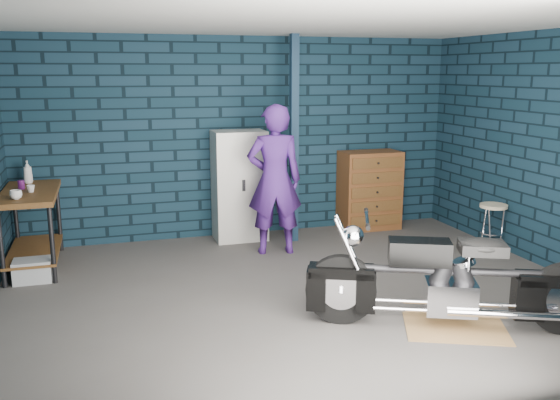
# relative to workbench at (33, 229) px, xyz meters

# --- Properties ---
(ground) EXTENTS (6.00, 6.00, 0.00)m
(ground) POSITION_rel_workbench_xyz_m (2.68, -1.75, -0.46)
(ground) COLOR #454240
(ground) RESTS_ON ground
(room_walls) EXTENTS (6.02, 5.01, 2.71)m
(room_walls) POSITION_rel_workbench_xyz_m (2.68, -1.20, 1.45)
(room_walls) COLOR #0E232F
(room_walls) RESTS_ON ground
(support_post) EXTENTS (0.10, 0.10, 2.70)m
(support_post) POSITION_rel_workbench_xyz_m (3.23, 0.20, 0.90)
(support_post) COLOR #12263A
(support_post) RESTS_ON ground
(workbench) EXTENTS (0.60, 1.40, 0.91)m
(workbench) POSITION_rel_workbench_xyz_m (0.00, 0.00, 0.00)
(workbench) COLOR brown
(workbench) RESTS_ON ground
(drip_mat) EXTENTS (1.07, 0.96, 0.01)m
(drip_mat) POSITION_rel_workbench_xyz_m (3.74, -2.88, -0.45)
(drip_mat) COLOR brown
(drip_mat) RESTS_ON ground
(motorcycle) EXTENTS (2.33, 1.48, 1.00)m
(motorcycle) POSITION_rel_workbench_xyz_m (3.74, -2.88, 0.05)
(motorcycle) COLOR black
(motorcycle) RESTS_ON ground
(person) EXTENTS (0.74, 0.54, 1.86)m
(person) POSITION_rel_workbench_xyz_m (2.83, -0.25, 0.47)
(person) COLOR #471F77
(person) RESTS_ON ground
(storage_bin) EXTENTS (0.39, 0.28, 0.24)m
(storage_bin) POSITION_rel_workbench_xyz_m (0.02, -0.50, -0.33)
(storage_bin) COLOR #96999E
(storage_bin) RESTS_ON ground
(locker) EXTENTS (0.69, 0.49, 1.47)m
(locker) POSITION_rel_workbench_xyz_m (2.56, 0.48, 0.28)
(locker) COLOR beige
(locker) RESTS_ON ground
(tool_chest) EXTENTS (0.84, 0.47, 1.12)m
(tool_chest) POSITION_rel_workbench_xyz_m (4.48, 0.48, 0.11)
(tool_chest) COLOR brown
(tool_chest) RESTS_ON ground
(shop_stool) EXTENTS (0.42, 0.42, 0.61)m
(shop_stool) POSITION_rel_workbench_xyz_m (5.46, -1.01, -0.15)
(shop_stool) COLOR #C4B794
(shop_stool) RESTS_ON ground
(cup_a) EXTENTS (0.16, 0.16, 0.10)m
(cup_a) POSITION_rel_workbench_xyz_m (-0.08, -0.45, 0.50)
(cup_a) COLOR #C4B794
(cup_a) RESTS_ON workbench
(cup_b) EXTENTS (0.11, 0.11, 0.08)m
(cup_b) POSITION_rel_workbench_xyz_m (0.03, -0.10, 0.50)
(cup_b) COLOR #C4B794
(cup_b) RESTS_ON workbench
(mug_purple) EXTENTS (0.09, 0.09, 0.10)m
(mug_purple) POSITION_rel_workbench_xyz_m (-0.09, 0.13, 0.51)
(mug_purple) COLOR #601A68
(mug_purple) RESTS_ON workbench
(bottle) EXTENTS (0.11, 0.11, 0.28)m
(bottle) POSITION_rel_workbench_xyz_m (-0.05, 0.50, 0.59)
(bottle) COLOR #96999E
(bottle) RESTS_ON workbench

